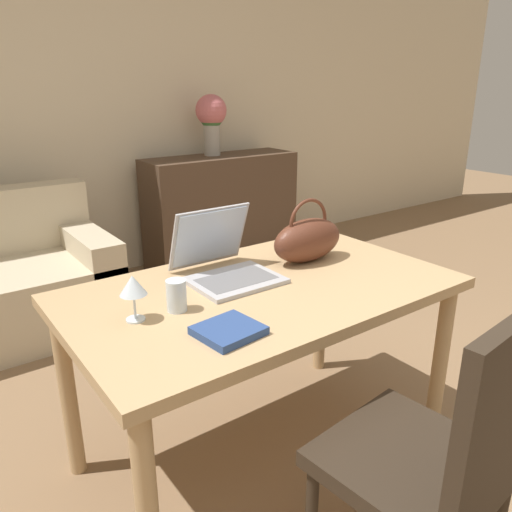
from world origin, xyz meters
TOP-DOWN VIEW (x-y plane):
  - wall_back at (0.00, 2.94)m, footprint 10.00×0.06m
  - dining_table at (-0.10, 0.57)m, footprint 1.39×0.81m
  - chair at (-0.11, -0.20)m, footprint 0.48×0.48m
  - sideboard at (1.02, 2.62)m, footprint 1.26×0.40m
  - laptop at (-0.16, 0.74)m, footprint 0.32×0.35m
  - drinking_glass at (-0.45, 0.57)m, footprint 0.06×0.06m
  - wine_glass at (-0.58, 0.58)m, footprint 0.08×0.08m
  - handbag at (0.20, 0.68)m, footprint 0.33×0.15m
  - flower_vase at (0.98, 2.67)m, footprint 0.24×0.24m
  - book at (-0.40, 0.34)m, footprint 0.19×0.18m

SIDE VIEW (x-z plane):
  - sideboard at x=1.02m, z-range 0.00..0.88m
  - chair at x=-0.11m, z-range 0.05..1.01m
  - dining_table at x=-0.10m, z-range 0.28..1.01m
  - book at x=-0.40m, z-range 0.73..0.76m
  - drinking_glass at x=-0.45m, z-range 0.73..0.84m
  - laptop at x=-0.16m, z-range 0.68..0.93m
  - handbag at x=0.20m, z-range 0.70..0.96m
  - wine_glass at x=-0.58m, z-range 0.77..0.92m
  - flower_vase at x=0.98m, z-range 0.94..1.41m
  - wall_back at x=0.00m, z-range 0.00..2.70m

